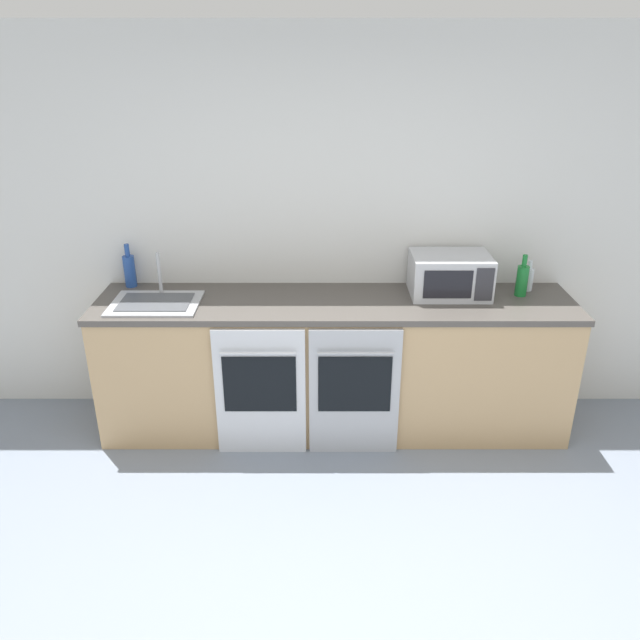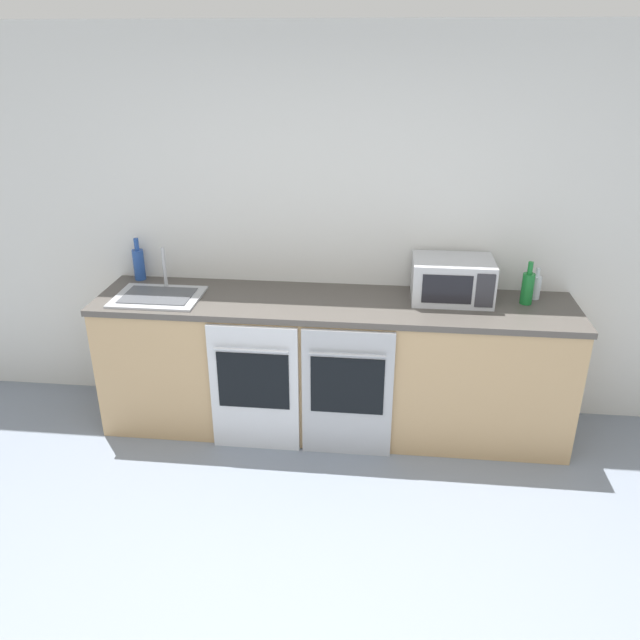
# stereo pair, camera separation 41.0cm
# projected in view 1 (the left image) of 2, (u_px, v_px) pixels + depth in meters

# --- Properties ---
(wall_back) EXTENTS (10.00, 0.06, 2.60)m
(wall_back) POSITION_uv_depth(u_px,v_px,m) (333.00, 231.00, 4.22)
(wall_back) COLOR silver
(wall_back) RESTS_ON ground_plane
(counter_back) EXTENTS (3.12, 0.67, 0.94)m
(counter_back) POSITION_uv_depth(u_px,v_px,m) (333.00, 364.00, 4.23)
(counter_back) COLOR tan
(counter_back) RESTS_ON ground_plane
(oven_left) EXTENTS (0.57, 0.06, 0.88)m
(oven_left) POSITION_uv_depth(u_px,v_px,m) (259.00, 392.00, 3.93)
(oven_left) COLOR silver
(oven_left) RESTS_ON ground_plane
(oven_right) EXTENTS (0.57, 0.06, 0.88)m
(oven_right) POSITION_uv_depth(u_px,v_px,m) (353.00, 392.00, 3.93)
(oven_right) COLOR #A8AAAF
(oven_right) RESTS_ON ground_plane
(microwave) EXTENTS (0.51, 0.37, 0.27)m
(microwave) POSITION_uv_depth(u_px,v_px,m) (448.00, 275.00, 4.09)
(microwave) COLOR #B7BABF
(microwave) RESTS_ON counter_back
(bottle_blue) EXTENTS (0.08, 0.08, 0.30)m
(bottle_blue) POSITION_uv_depth(u_px,v_px,m) (128.00, 270.00, 4.23)
(bottle_blue) COLOR #234793
(bottle_blue) RESTS_ON counter_back
(bottle_green) EXTENTS (0.08, 0.08, 0.28)m
(bottle_green) POSITION_uv_depth(u_px,v_px,m) (521.00, 279.00, 4.08)
(bottle_green) COLOR #19722D
(bottle_green) RESTS_ON counter_back
(bottle_clear) EXTENTS (0.06, 0.06, 0.21)m
(bottle_clear) POSITION_uv_depth(u_px,v_px,m) (527.00, 278.00, 4.18)
(bottle_clear) COLOR silver
(bottle_clear) RESTS_ON counter_back
(sink) EXTENTS (0.56, 0.42, 0.29)m
(sink) POSITION_uv_depth(u_px,v_px,m) (154.00, 302.00, 3.97)
(sink) COLOR #A8AAAF
(sink) RESTS_ON counter_back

